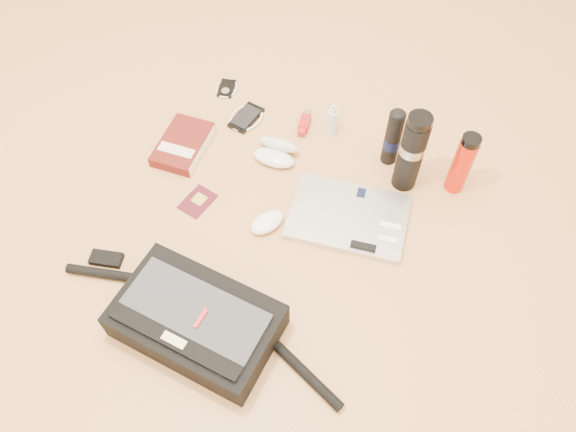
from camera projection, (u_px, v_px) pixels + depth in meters
The scene contains 14 objects.
ground at pixel (264, 241), 1.65m from camera, with size 4.00×4.00×0.00m, color tan.
messenger_bag at pixel (196, 320), 1.45m from camera, with size 0.85×0.28×0.12m.
laptop at pixel (349, 217), 1.68m from camera, with size 0.40×0.32×0.03m.
book at pixel (183, 145), 1.83m from camera, with size 0.18×0.24×0.04m.
passport at pixel (198, 201), 1.72m from camera, with size 0.08×0.11×0.01m.
mouse at pixel (267, 222), 1.66m from camera, with size 0.10×0.13×0.04m.
sunglasses_case at pixel (276, 151), 1.80m from camera, with size 0.16×0.14×0.08m.
ipod at pixel (227, 88), 2.00m from camera, with size 0.10×0.10×0.01m.
phone at pixel (246, 118), 1.91m from camera, with size 0.11×0.13×0.01m.
inhaler at pixel (305, 122), 1.89m from camera, with size 0.06×0.11×0.03m.
spray_bottle at pixel (332, 121), 1.84m from camera, with size 0.04×0.04×0.12m.
aerosol_can at pixel (393, 137), 1.73m from camera, with size 0.07×0.07×0.22m.
thermos_black at pixel (411, 152), 1.65m from camera, with size 0.08×0.08×0.29m.
thermos_red at pixel (462, 164), 1.67m from camera, with size 0.08×0.08×0.23m.
Camera 1 is at (0.50, -0.70, 1.41)m, focal length 35.00 mm.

